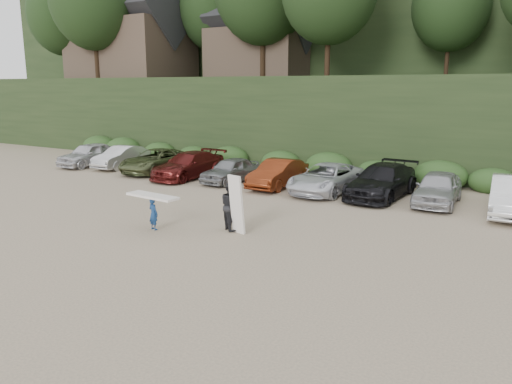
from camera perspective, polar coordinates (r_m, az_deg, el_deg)
The scene contains 5 objects.
ground at distance 17.50m, azimuth -4.58°, elevation -6.00°, with size 120.00×120.00×0.00m, color tan.
hillside_backdrop at distance 50.80m, azimuth 20.19°, elevation 17.95°, with size 90.00×41.50×28.00m.
parked_cars at distance 25.70m, azimuth 9.14°, elevation 1.50°, with size 36.72×6.27×1.63m.
child_surfer at distance 19.37m, azimuth -11.69°, elevation -1.58°, with size 2.33×0.84×1.37m.
adult_surfer at distance 18.93m, azimuth -2.82°, elevation -1.57°, with size 1.38×1.10×2.22m.
Camera 1 is at (9.64, -13.56, 5.43)m, focal length 35.00 mm.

